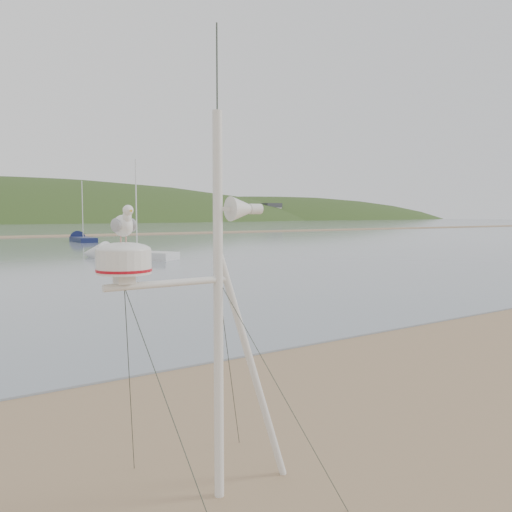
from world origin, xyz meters
TOP-DOWN VIEW (x-y plane):
  - ground at (0.00, 0.00)m, footprint 560.00×560.00m
  - mast_rig at (0.70, -0.60)m, footprint 2.21×2.36m
  - sailboat_white_near at (10.79, 30.32)m, footprint 5.45×7.10m
  - sailboat_blue_far at (15.90, 55.02)m, footprint 2.23×7.32m

SIDE VIEW (x-z plane):
  - ground at x=0.00m, z-range 0.00..0.00m
  - sailboat_white_near at x=10.79m, z-range -3.32..3.92m
  - sailboat_blue_far at x=15.90m, z-range -3.28..3.89m
  - mast_rig at x=0.70m, z-range -1.29..3.69m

